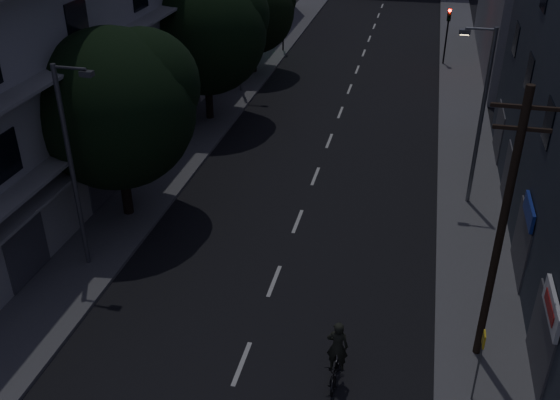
% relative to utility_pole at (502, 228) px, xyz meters
% --- Properties ---
extents(ground, '(160.00, 160.00, 0.00)m').
position_rel_utility_pole_xyz_m(ground, '(-7.32, 16.43, -4.87)').
color(ground, black).
rests_on(ground, ground).
extents(sidewalk_left, '(3.00, 90.00, 0.15)m').
position_rel_utility_pole_xyz_m(sidewalk_left, '(-14.82, 16.43, -4.79)').
color(sidewalk_left, '#565659').
rests_on(sidewalk_left, ground).
extents(sidewalk_right, '(3.00, 90.00, 0.15)m').
position_rel_utility_pole_xyz_m(sidewalk_right, '(0.18, 16.43, -4.79)').
color(sidewalk_right, '#565659').
rests_on(sidewalk_right, ground).
extents(lane_markings, '(0.15, 60.50, 0.01)m').
position_rel_utility_pole_xyz_m(lane_markings, '(-7.32, 22.68, -4.86)').
color(lane_markings, beige).
rests_on(lane_markings, ground).
extents(building_left, '(7.00, 36.00, 14.00)m').
position_rel_utility_pole_xyz_m(building_left, '(-19.30, 9.43, 2.13)').
color(building_left, '#A3A29E').
rests_on(building_left, ground).
extents(tree_near, '(6.70, 6.70, 8.26)m').
position_rel_utility_pole_xyz_m(tree_near, '(-14.76, 5.84, 0.45)').
color(tree_near, black).
rests_on(tree_near, sidewalk_left).
extents(tree_mid, '(7.00, 7.00, 8.61)m').
position_rel_utility_pole_xyz_m(tree_mid, '(-14.82, 17.53, 0.67)').
color(tree_mid, black).
rests_on(tree_mid, sidewalk_left).
extents(tree_far, '(5.89, 5.89, 7.28)m').
position_rel_utility_pole_xyz_m(tree_far, '(-14.60, 26.92, -0.16)').
color(tree_far, black).
rests_on(tree_far, sidewalk_left).
extents(traffic_signal_far_right, '(0.28, 0.37, 4.10)m').
position_rel_utility_pole_xyz_m(traffic_signal_far_right, '(-1.07, 31.93, -1.77)').
color(traffic_signal_far_right, black).
rests_on(traffic_signal_far_right, sidewalk_right).
extents(traffic_signal_far_left, '(0.28, 0.37, 4.10)m').
position_rel_utility_pole_xyz_m(traffic_signal_far_left, '(-13.77, 32.69, -1.77)').
color(traffic_signal_far_left, black).
rests_on(traffic_signal_far_left, sidewalk_left).
extents(street_lamp_left_near, '(1.51, 0.25, 8.00)m').
position_rel_utility_pole_xyz_m(street_lamp_left_near, '(-14.60, 1.83, -0.27)').
color(street_lamp_left_near, '#595A60').
rests_on(street_lamp_left_near, sidewalk_left).
extents(street_lamp_right, '(1.51, 0.25, 8.00)m').
position_rel_utility_pole_xyz_m(street_lamp_right, '(-0.08, 10.25, -0.27)').
color(street_lamp_right, slate).
rests_on(street_lamp_right, sidewalk_right).
extents(street_lamp_left_far, '(1.51, 0.25, 8.00)m').
position_rel_utility_pole_xyz_m(street_lamp_left_far, '(-14.30, 22.65, -0.27)').
color(street_lamp_left_far, slate).
rests_on(street_lamp_left_far, sidewalk_left).
extents(utility_pole, '(1.80, 0.24, 9.00)m').
position_rel_utility_pole_xyz_m(utility_pole, '(0.00, 0.00, 0.00)').
color(utility_pole, black).
rests_on(utility_pole, sidewalk_right).
extents(bus_stop_sign, '(0.06, 0.35, 2.52)m').
position_rel_utility_pole_xyz_m(bus_stop_sign, '(-0.23, -2.08, -2.98)').
color(bus_stop_sign, '#595B60').
rests_on(bus_stop_sign, sidewalk_right).
extents(cyclist, '(0.66, 1.79, 2.27)m').
position_rel_utility_pole_xyz_m(cyclist, '(-4.29, -2.09, -4.10)').
color(cyclist, black).
rests_on(cyclist, ground).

